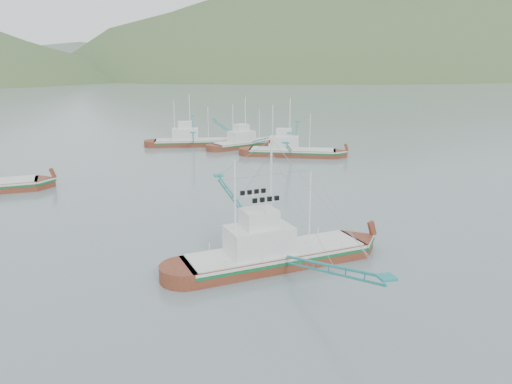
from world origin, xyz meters
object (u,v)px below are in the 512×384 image
object	(u,v)px
main_boat	(274,244)
bg_boat_far	(247,137)
bg_boat_right	(292,143)
bg_boat_extra	(192,137)

from	to	relation	value
main_boat	bg_boat_far	distance (m)	51.60
bg_boat_right	bg_boat_extra	world-z (taller)	same
bg_boat_right	bg_boat_far	size ratio (longest dim) A/B	1.04
main_boat	bg_boat_far	size ratio (longest dim) A/B	1.11
main_boat	bg_boat_right	world-z (taller)	main_boat
bg_boat_right	bg_boat_far	bearing A→B (deg)	138.75
main_boat	bg_boat_right	distance (m)	43.32
bg_boat_far	main_boat	bearing A→B (deg)	-122.26
main_boat	bg_boat_extra	distance (m)	54.30
main_boat	bg_boat_far	world-z (taller)	main_boat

